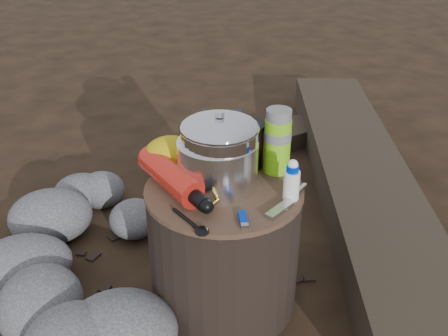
{
  "coord_description": "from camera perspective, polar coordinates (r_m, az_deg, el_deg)",
  "views": [
    {
      "loc": [
        -0.18,
        -1.29,
        1.2
      ],
      "look_at": [
        0.0,
        0.0,
        0.48
      ],
      "focal_mm": 42.85,
      "sensor_mm": 36.0,
      "label": 1
    }
  ],
  "objects": [
    {
      "name": "squeeze_bottle",
      "position": [
        1.46,
        7.23,
        -1.46
      ],
      "size": [
        0.04,
        0.04,
        0.11
      ],
      "primitive_type": "cylinder",
      "color": "white",
      "rests_on": "stump"
    },
    {
      "name": "foil_windscreen",
      "position": [
        1.5,
        -0.68,
        0.46
      ],
      "size": [
        0.23,
        0.23,
        0.14
      ],
      "primitive_type": "cylinder",
      "color": "silver",
      "rests_on": "stump"
    },
    {
      "name": "food_pouch",
      "position": [
        1.65,
        -0.3,
        3.57
      ],
      "size": [
        0.12,
        0.04,
        0.15
      ],
      "primitive_type": "cube",
      "rotation": [
        0.0,
        0.0,
        -0.12
      ],
      "color": "#0D174E",
      "rests_on": "stump"
    },
    {
      "name": "stump",
      "position": [
        1.64,
        0.0,
        -8.37
      ],
      "size": [
        0.45,
        0.45,
        0.42
      ],
      "primitive_type": "cylinder",
      "color": "black",
      "rests_on": "ground"
    },
    {
      "name": "fuel_bottle",
      "position": [
        1.5,
        -5.63,
        -0.91
      ],
      "size": [
        0.22,
        0.33,
        0.08
      ],
      "primitive_type": null,
      "rotation": [
        0.0,
        0.0,
        0.45
      ],
      "color": "red",
      "rests_on": "stump"
    },
    {
      "name": "rock_ring",
      "position": [
        1.86,
        -14.03,
        -8.11
      ],
      "size": [
        0.48,
        1.04,
        0.21
      ],
      "primitive_type": null,
      "color": "#535458",
      "rests_on": "ground"
    },
    {
      "name": "spork",
      "position": [
        1.38,
        -4.01,
        -5.47
      ],
      "size": [
        0.1,
        0.14,
        0.01
      ],
      "primitive_type": null,
      "rotation": [
        0.0,
        0.0,
        0.53
      ],
      "color": "black",
      "rests_on": "stump"
    },
    {
      "name": "stuff_sack",
      "position": [
        1.59,
        -5.74,
        1.5
      ],
      "size": [
        0.16,
        0.13,
        0.11
      ],
      "primitive_type": "ellipsoid",
      "color": "gold",
      "rests_on": "stump"
    },
    {
      "name": "lighter",
      "position": [
        1.38,
        2.03,
        -5.35
      ],
      "size": [
        0.02,
        0.08,
        0.01
      ],
      "primitive_type": "cube",
      "rotation": [
        0.0,
        0.0,
        -0.05
      ],
      "color": "#002ABA",
      "rests_on": "stump"
    },
    {
      "name": "camping_pot",
      "position": [
        1.48,
        -0.47,
        1.78
      ],
      "size": [
        0.21,
        0.21,
        0.21
      ],
      "primitive_type": "cylinder",
      "color": "silver",
      "rests_on": "stump"
    },
    {
      "name": "travel_mug",
      "position": [
        1.61,
        2.64,
        2.42
      ],
      "size": [
        0.09,
        0.09,
        0.14
      ],
      "primitive_type": "cylinder",
      "color": "black",
      "rests_on": "stump"
    },
    {
      "name": "multitool",
      "position": [
        1.42,
        5.91,
        -4.48
      ],
      "size": [
        0.09,
        0.08,
        0.01
      ],
      "primitive_type": "cube",
      "rotation": [
        0.0,
        0.0,
        -0.85
      ],
      "color": "#BCBCC2",
      "rests_on": "stump"
    },
    {
      "name": "log_small",
      "position": [
        2.62,
        3.85,
        2.71
      ],
      "size": [
        1.05,
        0.61,
        0.09
      ],
      "primitive_type": "cube",
      "rotation": [
        0.0,
        0.0,
        -1.16
      ],
      "color": "#30271E",
      "rests_on": "ground"
    },
    {
      "name": "log_main",
      "position": [
        2.29,
        14.37,
        -1.19
      ],
      "size": [
        0.65,
        2.04,
        0.17
      ],
      "primitive_type": "cube",
      "rotation": [
        0.0,
        0.0,
        -0.16
      ],
      "color": "#30271E",
      "rests_on": "ground"
    },
    {
      "name": "ground",
      "position": [
        1.77,
        0.0,
        -13.72
      ],
      "size": [
        60.0,
        60.0,
        0.0
      ],
      "primitive_type": "plane",
      "color": "black",
      "rests_on": "ground"
    },
    {
      "name": "thermos",
      "position": [
        1.57,
        5.73,
        2.84
      ],
      "size": [
        0.08,
        0.08,
        0.19
      ],
      "primitive_type": "cylinder",
      "color": "#76CF16",
      "rests_on": "stump"
    },
    {
      "name": "pot_grabber",
      "position": [
        1.48,
        7.1,
        -3.07
      ],
      "size": [
        0.11,
        0.14,
        0.01
      ],
      "primitive_type": null,
      "rotation": [
        0.0,
        0.0,
        -0.59
      ],
      "color": "#BCBCC2",
      "rests_on": "stump"
    }
  ]
}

